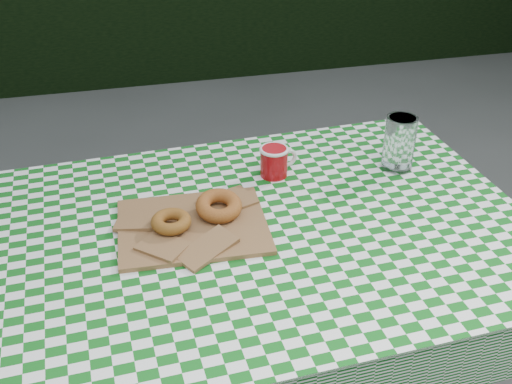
# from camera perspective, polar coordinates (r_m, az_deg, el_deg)

# --- Properties ---
(table) EXTENTS (1.33, 0.92, 0.75)m
(table) POSITION_cam_1_polar(r_m,az_deg,el_deg) (1.67, -0.62, -14.14)
(table) COLOR #51301C
(table) RESTS_ON ground
(tablecloth) EXTENTS (1.35, 0.94, 0.01)m
(tablecloth) POSITION_cam_1_polar(r_m,az_deg,el_deg) (1.42, -0.71, -3.52)
(tablecloth) COLOR #0E5C16
(tablecloth) RESTS_ON table
(paper_bag) EXTENTS (0.35, 0.28, 0.02)m
(paper_bag) POSITION_cam_1_polar(r_m,az_deg,el_deg) (1.42, -5.82, -3.03)
(paper_bag) COLOR brown
(paper_bag) RESTS_ON tablecloth
(bagel_front) EXTENTS (0.10, 0.10, 0.03)m
(bagel_front) POSITION_cam_1_polar(r_m,az_deg,el_deg) (1.40, -7.78, -2.70)
(bagel_front) COLOR brown
(bagel_front) RESTS_ON paper_bag
(bagel_back) EXTENTS (0.11, 0.11, 0.03)m
(bagel_back) POSITION_cam_1_polar(r_m,az_deg,el_deg) (1.44, -3.43, -1.26)
(bagel_back) COLOR #A26221
(bagel_back) RESTS_ON paper_bag
(coffee_mug) EXTENTS (0.17, 0.17, 0.08)m
(coffee_mug) POSITION_cam_1_polar(r_m,az_deg,el_deg) (1.60, 1.65, 2.78)
(coffee_mug) COLOR #99090F
(coffee_mug) RESTS_ON tablecloth
(drinking_glass) EXTENTS (0.11, 0.11, 0.15)m
(drinking_glass) POSITION_cam_1_polar(r_m,az_deg,el_deg) (1.67, 12.99, 4.39)
(drinking_glass) COLOR white
(drinking_glass) RESTS_ON tablecloth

